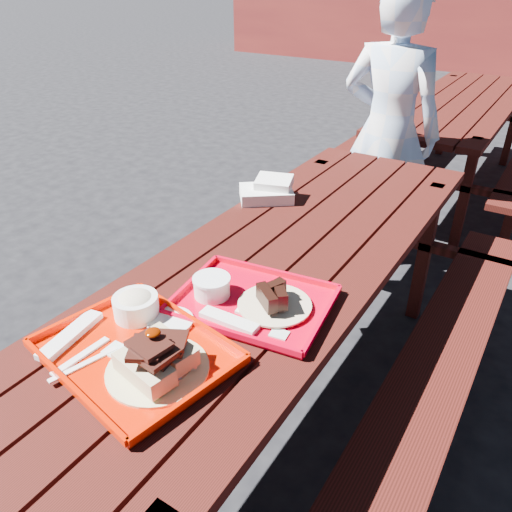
{
  "coord_description": "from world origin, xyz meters",
  "views": [
    {
      "loc": [
        0.75,
        -1.33,
        1.63
      ],
      "look_at": [
        0.0,
        -0.15,
        0.82
      ],
      "focal_mm": 35.0,
      "sensor_mm": 36.0,
      "label": 1
    }
  ],
  "objects_px": {
    "person": "(388,132)",
    "picnic_table_far": "(458,125)",
    "picnic_table_near": "(278,299)",
    "near_tray": "(142,341)",
    "far_tray": "(250,300)"
  },
  "relations": [
    {
      "from": "person",
      "to": "picnic_table_far",
      "type": "bearing_deg",
      "value": -95.47
    },
    {
      "from": "picnic_table_far",
      "to": "person",
      "type": "bearing_deg",
      "value": -95.67
    },
    {
      "from": "picnic_table_near",
      "to": "near_tray",
      "type": "distance_m",
      "value": 0.68
    },
    {
      "from": "far_tray",
      "to": "picnic_table_near",
      "type": "bearing_deg",
      "value": 104.46
    },
    {
      "from": "near_tray",
      "to": "picnic_table_near",
      "type": "bearing_deg",
      "value": 85.76
    },
    {
      "from": "picnic_table_near",
      "to": "far_tray",
      "type": "distance_m",
      "value": 0.38
    },
    {
      "from": "picnic_table_far",
      "to": "far_tray",
      "type": "height_order",
      "value": "far_tray"
    },
    {
      "from": "far_tray",
      "to": "picnic_table_far",
      "type": "bearing_deg",
      "value": 91.47
    },
    {
      "from": "picnic_table_near",
      "to": "person",
      "type": "relative_size",
      "value": 1.5
    },
    {
      "from": "far_tray",
      "to": "near_tray",
      "type": "bearing_deg",
      "value": -111.33
    },
    {
      "from": "picnic_table_near",
      "to": "person",
      "type": "distance_m",
      "value": 1.51
    },
    {
      "from": "near_tray",
      "to": "far_tray",
      "type": "bearing_deg",
      "value": 68.67
    },
    {
      "from": "picnic_table_far",
      "to": "far_tray",
      "type": "distance_m",
      "value": 3.12
    },
    {
      "from": "picnic_table_near",
      "to": "picnic_table_far",
      "type": "relative_size",
      "value": 1.0
    },
    {
      "from": "picnic_table_near",
      "to": "picnic_table_far",
      "type": "height_order",
      "value": "same"
    }
  ]
}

